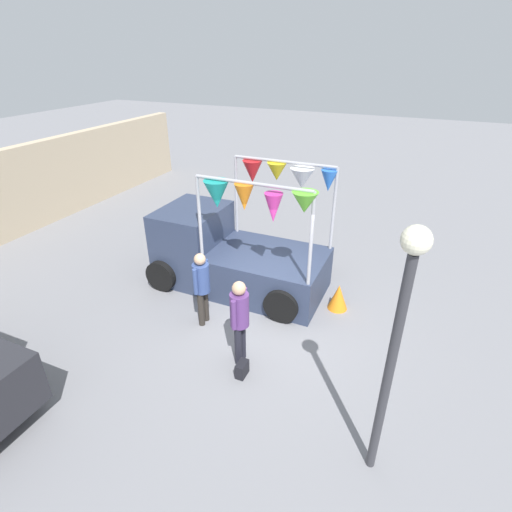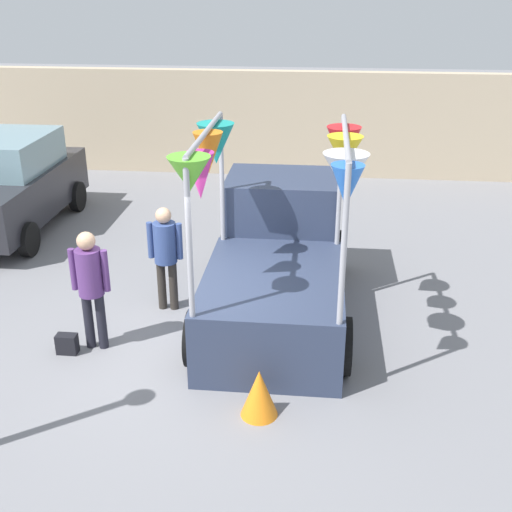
{
  "view_description": "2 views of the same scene",
  "coord_description": "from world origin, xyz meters",
  "px_view_note": "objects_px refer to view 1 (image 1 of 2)",
  "views": [
    {
      "loc": [
        -6.37,
        -2.65,
        5.23
      ],
      "look_at": [
        0.75,
        0.5,
        1.12
      ],
      "focal_mm": 28.0,
      "sensor_mm": 36.0,
      "label": 1
    },
    {
      "loc": [
        1.72,
        -7.45,
        4.72
      ],
      "look_at": [
        0.92,
        0.32,
        1.3
      ],
      "focal_mm": 45.0,
      "sensor_mm": 36.0,
      "label": 2
    }
  ],
  "objects_px": {
    "person_customer": "(240,315)",
    "street_lamp": "(398,327)",
    "person_vendor": "(202,282)",
    "vendor_truck": "(229,250)",
    "folded_kite_bundle_tangerine": "(338,297)",
    "handbag": "(242,369)"
  },
  "relations": [
    {
      "from": "person_customer",
      "to": "street_lamp",
      "type": "xyz_separation_m",
      "value": [
        -1.17,
        -2.59,
        1.38
      ]
    },
    {
      "from": "person_vendor",
      "to": "street_lamp",
      "type": "relative_size",
      "value": 0.45
    },
    {
      "from": "vendor_truck",
      "to": "folded_kite_bundle_tangerine",
      "type": "height_order",
      "value": "vendor_truck"
    },
    {
      "from": "vendor_truck",
      "to": "street_lamp",
      "type": "height_order",
      "value": "street_lamp"
    },
    {
      "from": "vendor_truck",
      "to": "folded_kite_bundle_tangerine",
      "type": "xyz_separation_m",
      "value": [
        -0.02,
        -2.7,
        -0.59
      ]
    },
    {
      "from": "person_vendor",
      "to": "handbag",
      "type": "distance_m",
      "value": 1.97
    },
    {
      "from": "vendor_truck",
      "to": "person_vendor",
      "type": "xyz_separation_m",
      "value": [
        -1.67,
        -0.23,
        0.1
      ]
    },
    {
      "from": "person_customer",
      "to": "person_vendor",
      "type": "bearing_deg",
      "value": 59.07
    },
    {
      "from": "vendor_truck",
      "to": "person_customer",
      "type": "bearing_deg",
      "value": -149.01
    },
    {
      "from": "street_lamp",
      "to": "person_vendor",
      "type": "bearing_deg",
      "value": 63.55
    },
    {
      "from": "person_vendor",
      "to": "street_lamp",
      "type": "distance_m",
      "value": 4.48
    },
    {
      "from": "vendor_truck",
      "to": "handbag",
      "type": "height_order",
      "value": "vendor_truck"
    },
    {
      "from": "handbag",
      "to": "folded_kite_bundle_tangerine",
      "type": "relative_size",
      "value": 0.47
    },
    {
      "from": "person_customer",
      "to": "person_vendor",
      "type": "relative_size",
      "value": 1.04
    },
    {
      "from": "handbag",
      "to": "folded_kite_bundle_tangerine",
      "type": "height_order",
      "value": "folded_kite_bundle_tangerine"
    },
    {
      "from": "person_vendor",
      "to": "vendor_truck",
      "type": "bearing_deg",
      "value": 7.83
    },
    {
      "from": "person_customer",
      "to": "folded_kite_bundle_tangerine",
      "type": "bearing_deg",
      "value": -28.01
    },
    {
      "from": "vendor_truck",
      "to": "person_customer",
      "type": "xyz_separation_m",
      "value": [
        -2.4,
        -1.44,
        0.14
      ]
    },
    {
      "from": "vendor_truck",
      "to": "person_vendor",
      "type": "relative_size",
      "value": 2.52
    },
    {
      "from": "person_customer",
      "to": "street_lamp",
      "type": "relative_size",
      "value": 0.47
    },
    {
      "from": "person_vendor",
      "to": "handbag",
      "type": "height_order",
      "value": "person_vendor"
    },
    {
      "from": "vendor_truck",
      "to": "handbag",
      "type": "xyz_separation_m",
      "value": [
        -2.75,
        -1.64,
        -0.75
      ]
    }
  ]
}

